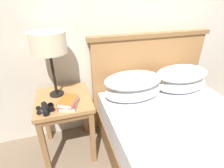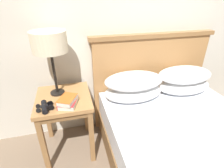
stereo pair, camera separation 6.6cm
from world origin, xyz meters
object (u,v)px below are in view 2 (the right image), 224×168
object	(u,v)px
binoculars_pair	(45,107)
bed	(184,142)
table_lamp	(49,43)
book_stacked_on_top	(67,100)
book_on_nightstand	(68,103)
nightstand	(65,106)

from	to	relation	value
binoculars_pair	bed	bearing A→B (deg)	-16.48
table_lamp	binoculars_pair	size ratio (longest dim) A/B	3.51
bed	book_stacked_on_top	world-z (taller)	bed
book_on_nightstand	book_stacked_on_top	size ratio (longest dim) A/B	1.01
binoculars_pair	book_on_nightstand	bearing A→B (deg)	4.60
table_lamp	book_on_nightstand	distance (m)	0.52
nightstand	book_stacked_on_top	distance (m)	0.22
bed	binoculars_pair	distance (m)	1.24
bed	book_stacked_on_top	xyz separation A→B (m)	(-0.96, 0.35, 0.38)
table_lamp	book_stacked_on_top	xyz separation A→B (m)	(0.09, -0.23, -0.42)
nightstand	table_lamp	bearing A→B (deg)	120.89
nightstand	table_lamp	xyz separation A→B (m)	(-0.05, 0.08, 0.57)
book_on_nightstand	book_stacked_on_top	xyz separation A→B (m)	(-0.00, -0.01, 0.04)
nightstand	binoculars_pair	world-z (taller)	binoculars_pair
table_lamp	binoculars_pair	world-z (taller)	table_lamp
table_lamp	book_on_nightstand	bearing A→B (deg)	-68.20
bed	book_on_nightstand	size ratio (longest dim) A/B	8.49
table_lamp	book_on_nightstand	world-z (taller)	table_lamp
nightstand	book_stacked_on_top	xyz separation A→B (m)	(0.04, -0.15, 0.15)
bed	book_on_nightstand	bearing A→B (deg)	159.74
nightstand	book_on_nightstand	size ratio (longest dim) A/B	2.99
nightstand	bed	bearing A→B (deg)	-26.44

